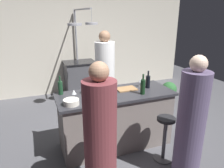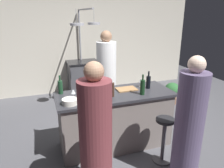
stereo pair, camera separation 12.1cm
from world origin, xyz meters
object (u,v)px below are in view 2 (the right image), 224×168
Objects in this scene: potted_plant at (172,92)px; wine_bottle_dark at (148,82)px; wine_bottle_green at (60,87)px; mixing_bowl_ceramic at (70,102)px; mixing_bowl_blue at (99,92)px; mixing_bowl_steel at (86,91)px; pepper_mill at (113,90)px; bar_stool_right at (164,138)px; bar_stool_left at (93,153)px; wine_glass_by_chef at (73,92)px; wine_bottle_red at (142,87)px; stove_range at (84,78)px; chef at (107,80)px; wine_glass_near_right_guest at (141,81)px; guest_right at (189,127)px; guest_left at (96,143)px; wine_glass_near_left_guest at (90,95)px; cutting_board at (126,89)px.

potted_plant is 1.81m from wine_bottle_dark.
wine_bottle_green reaches higher than mixing_bowl_ceramic.
mixing_bowl_blue is 0.51m from mixing_bowl_ceramic.
mixing_bowl_steel is (-1.00, 0.13, -0.08)m from wine_bottle_dark.
pepper_mill is 1.44× the size of mixing_bowl_steel.
bar_stool_right is at bearing -127.29° from potted_plant.
bar_stool_left reaches higher than potted_plant.
wine_bottle_dark reaches higher than mixing_bowl_blue.
wine_bottle_red is at bearing -8.95° from wine_glass_by_chef.
stove_range is at bearing 84.05° from mixing_bowl_blue.
chef is 1.40m from mixing_bowl_ceramic.
wine_bottle_green reaches higher than wine_glass_near_right_guest.
pepper_mill is at bearing 6.54° from mixing_bowl_ceramic.
guest_right reaches higher than bar_stool_right.
guest_left is 11.22× the size of wine_glass_near_left_guest.
wine_glass_near_right_guest is 1.00× the size of mixing_bowl_steel.
wine_bottle_red is 1.02m from wine_glass_by_chef.
mixing_bowl_ceramic reaches higher than stove_range.
potted_plant is 2.45m from mixing_bowl_blue.
guest_left is at bearing -99.45° from stove_range.
wine_glass_by_chef is (-1.22, -0.06, -0.00)m from wine_bottle_dark.
chef is at bearing 116.64° from wine_bottle_dark.
wine_bottle_dark is at bearing -7.43° from mixing_bowl_steel.
chef is 5.53× the size of cutting_board.
stove_range is 1.71× the size of potted_plant.
bar_stool_left is at bearing -78.33° from wine_glass_by_chef.
chef reaches higher than guest_right.
stove_range is 2.48m from mixing_bowl_blue.
chef reaches higher than wine_glass_near_right_guest.
wine_bottle_red is 0.86m from mixing_bowl_steel.
wine_bottle_red is at bearing 108.45° from bar_stool_right.
mixing_bowl_ceramic is (-0.07, -0.17, -0.07)m from wine_glass_by_chef.
cutting_board is 0.88m from wine_glass_by_chef.
wine_glass_by_chef reaches higher than stove_range.
guest_right is 11.15× the size of wine_glass_near_left_guest.
bar_stool_left is at bearing -143.51° from potted_plant.
bar_stool_right is at bearing -76.51° from chef.
chef is 0.82m from cutting_board.
wine_bottle_green is (-2.63, -0.87, 0.71)m from potted_plant.
chef is 1.13m from wine_bottle_red.
wine_glass_by_chef is at bearing 137.90° from wine_glass_near_left_guest.
wine_bottle_red is 0.66m from mixing_bowl_blue.
wine_bottle_dark is (1.15, 1.01, 0.25)m from guest_left.
wine_bottle_dark is 1.96× the size of wine_glass_by_chef.
bar_stool_left is 1.16m from cutting_board.
mixing_bowl_blue is (0.54, -0.22, -0.08)m from wine_bottle_green.
mixing_bowl_steel is at bearing 50.42° from mixing_bowl_ceramic.
bar_stool_left is at bearing 81.74° from guest_left.
cutting_board reaches higher than potted_plant.
wine_glass_near_right_guest is 1.15m from wine_glass_by_chef.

